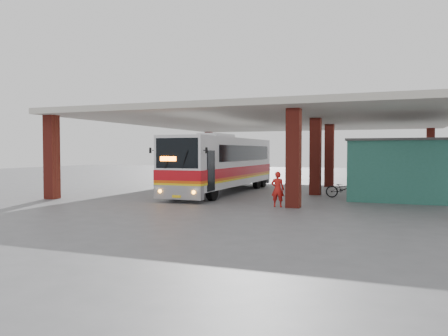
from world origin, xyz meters
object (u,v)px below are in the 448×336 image
Objects in this scene: coach_bus at (223,164)px; pedestrian at (278,189)px; motorcycle at (344,189)px; red_chair at (359,184)px.

coach_bus reaches higher than pedestrian.
motorcycle is 5.46m from pedestrian.
motorcycle reaches higher than red_chair.
coach_bus is 7.19m from motorcycle.
motorcycle is 1.19× the size of pedestrian.
pedestrian is (-2.39, -4.91, 0.30)m from motorcycle.
coach_bus is 9.41m from red_chair.
red_chair is (2.77, 10.94, -0.44)m from pedestrian.
coach_bus is at bearing -51.09° from pedestrian.
red_chair is (7.46, 5.56, -1.38)m from coach_bus.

